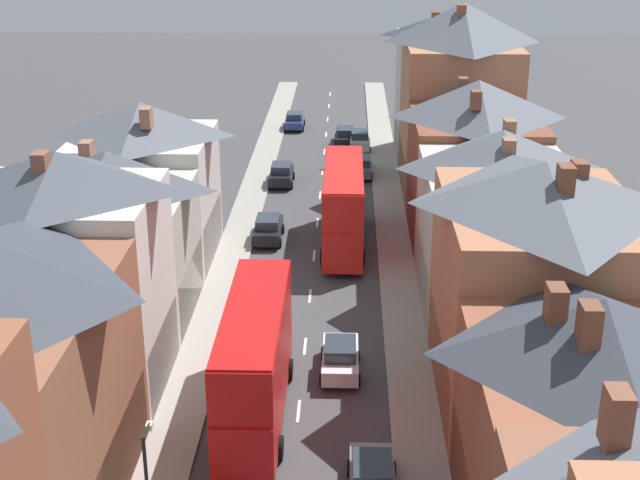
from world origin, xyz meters
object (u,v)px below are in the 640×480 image
object	(u,v)px
car_parked_right_a	(360,140)
car_mid_black	(281,174)
car_far_grey	(340,357)
car_near_silver	(345,136)
car_mid_white	(268,228)
double_decker_bus_lead	(255,360)
car_parked_left_a	(295,120)
car_parked_left_b	(361,166)
double_decker_bus_mid_street	(343,205)
car_near_blue	(372,478)

from	to	relation	value
car_parked_right_a	car_mid_black	distance (m)	12.08
car_far_grey	car_near_silver	bearing A→B (deg)	90.00
car_mid_white	car_near_silver	bearing A→B (deg)	78.43
car_mid_black	car_mid_white	xyz separation A→B (m)	(0.00, -12.06, -0.00)
double_decker_bus_lead	car_far_grey	xyz separation A→B (m)	(3.61, 3.98, -1.99)
car_mid_white	car_far_grey	distance (m)	17.79
car_near_silver	double_decker_bus_lead	bearing A→B (deg)	-94.58
car_parked_right_a	car_mid_black	bearing A→B (deg)	-120.88
double_decker_bus_lead	car_mid_white	distance (m)	21.21
double_decker_bus_lead	car_parked_left_a	xyz separation A→B (m)	(-1.29, 50.67, -2.01)
car_mid_black	car_parked_left_b	xyz separation A→B (m)	(6.20, 2.55, -0.04)
double_decker_bus_lead	car_parked_left_a	size ratio (longest dim) A/B	2.79
double_decker_bus_mid_street	car_parked_right_a	size ratio (longest dim) A/B	2.46
car_parked_right_a	car_mid_white	size ratio (longest dim) A/B	1.06
car_mid_black	car_mid_white	size ratio (longest dim) A/B	0.98
car_mid_white	double_decker_bus_lead	bearing A→B (deg)	-86.50
car_near_blue	car_mid_black	distance (m)	38.89
double_decker_bus_mid_street	car_parked_right_a	distance (m)	23.49
double_decker_bus_lead	car_parked_left_a	distance (m)	50.72
double_decker_bus_lead	car_mid_black	size ratio (longest dim) A/B	2.67
car_parked_left_b	car_near_silver	bearing A→B (deg)	97.95
car_near_silver	car_parked_left_b	bearing A→B (deg)	-82.05
car_far_grey	car_parked_left_b	bearing A→B (deg)	87.65
car_mid_black	double_decker_bus_lead	bearing A→B (deg)	-87.77
car_near_blue	car_near_silver	size ratio (longest dim) A/B	0.91
car_mid_black	car_far_grey	size ratio (longest dim) A/B	1.00
double_decker_bus_lead	car_far_grey	distance (m)	5.73
car_parked_right_a	car_mid_white	bearing A→B (deg)	-105.45
car_mid_black	car_parked_left_b	bearing A→B (deg)	22.35
car_near_silver	car_mid_white	bearing A→B (deg)	-101.57
car_parked_left_a	car_mid_white	distance (m)	29.58
double_decker_bus_lead	car_near_blue	size ratio (longest dim) A/B	2.77
car_mid_white	car_parked_left_b	bearing A→B (deg)	67.01
car_parked_right_a	car_parked_left_b	xyz separation A→B (m)	(-0.00, -7.82, -0.06)
car_mid_white	double_decker_bus_mid_street	bearing A→B (deg)	-10.90
car_parked_left_a	car_mid_white	world-z (taller)	car_mid_white
car_parked_left_a	car_parked_right_a	distance (m)	9.47
double_decker_bus_lead	car_mid_white	bearing A→B (deg)	93.50
car_parked_left_b	car_parked_right_a	bearing A→B (deg)	90.00
car_mid_black	car_far_grey	xyz separation A→B (m)	(4.90, -29.17, -0.01)
double_decker_bus_lead	double_decker_bus_mid_street	bearing A→B (deg)	79.87
car_parked_left_b	car_far_grey	world-z (taller)	car_far_grey
car_parked_left_a	car_parked_left_b	size ratio (longest dim) A/B	0.85
car_near_silver	car_parked_right_a	world-z (taller)	car_parked_right_a
car_parked_right_a	car_parked_left_b	distance (m)	7.82
double_decker_bus_lead	car_parked_right_a	xyz separation A→B (m)	(4.91, 43.51, -1.96)
car_parked_left_a	car_mid_black	bearing A→B (deg)	-90.00
car_parked_left_a	car_near_silver	bearing A→B (deg)	-49.11
double_decker_bus_mid_street	car_near_blue	distance (m)	25.50
car_near_blue	car_parked_left_a	xyz separation A→B (m)	(-6.20, 55.92, -0.00)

